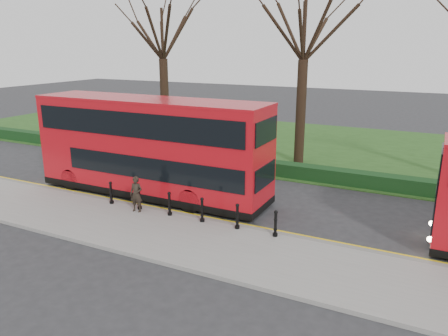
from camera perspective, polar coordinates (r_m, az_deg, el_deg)
The scene contains 12 objects.
ground at distance 20.06m, azimuth -4.47°, elevation -5.33°, with size 120.00×120.00×0.00m, color #28282B.
pavement at distance 17.73m, azimuth -9.51°, elevation -8.18°, with size 60.00×4.00×0.15m, color gray.
kerb at distance 19.24m, azimuth -6.01°, elevation -6.07°, with size 60.00×0.25×0.16m, color slate.
grass_verge at distance 33.26m, azimuth 8.95°, elevation 3.11°, with size 60.00×18.00×0.06m, color #224717.
hedge at distance 25.69m, azimuth 3.33°, elevation 0.38°, with size 60.00×0.90×0.80m, color black.
yellow_line_outer at distance 19.50m, azimuth -5.53°, elevation -5.97°, with size 60.00×0.10×0.01m, color yellow.
yellow_line_inner at distance 19.66m, azimuth -5.22°, elevation -5.78°, with size 60.00×0.10×0.01m, color yellow.
tree_left at distance 31.48m, azimuth -8.09°, elevation 17.65°, with size 7.32×7.32×11.44m.
tree_mid at distance 27.14m, azimuth 10.53°, elevation 18.09°, with size 7.41×7.41×11.58m.
bollard_row at distance 18.45m, azimuth -5.05°, elevation -5.10°, with size 8.15×0.15×1.00m.
bus_lead at distance 21.50m, azimuth -9.60°, elevation 2.63°, with size 11.97×2.75×4.77m.
pedestrian at distance 19.41m, azimuth -11.39°, elevation -3.37°, with size 0.58×0.38×1.59m, color black.
Camera 1 is at (9.75, -15.98, 7.20)m, focal length 35.00 mm.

